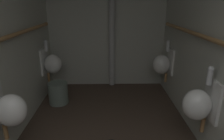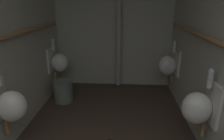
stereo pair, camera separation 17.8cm
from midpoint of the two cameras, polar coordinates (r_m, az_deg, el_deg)
wall_back at (r=3.91m, az=1.92°, el=14.03°), size 2.35×0.06×2.60m
urinal_left_mid at (r=2.31m, az=-25.09°, el=-9.16°), size 0.32×0.30×0.76m
urinal_left_far at (r=3.68m, az=-13.70°, el=2.19°), size 0.32×0.30×0.76m
urinal_right_mid at (r=2.28m, az=25.61°, el=-9.58°), size 0.32×0.30×0.76m
urinal_right_far at (r=3.57m, az=17.25°, el=1.38°), size 0.32×0.30×0.76m
supply_pipe_right at (r=2.08m, az=30.67°, el=6.34°), size 0.06×3.45×0.06m
standpipe_back_wall at (r=3.80m, az=3.32°, el=13.88°), size 0.11×0.11×2.55m
waste_bin at (r=3.50m, az=-12.25°, el=-5.98°), size 0.32×0.32×0.36m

